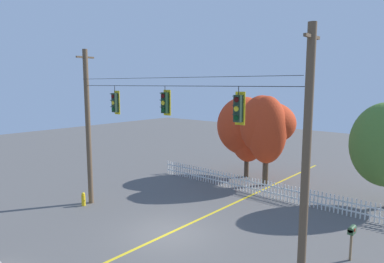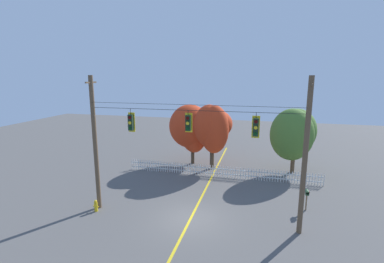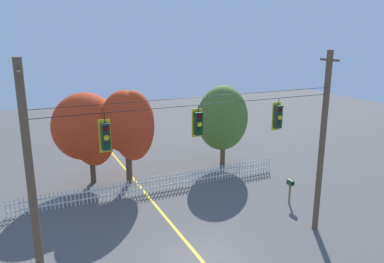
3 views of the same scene
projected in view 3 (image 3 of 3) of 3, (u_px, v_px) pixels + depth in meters
ground at (200, 259)px, 16.76m from camera, size 80.00×80.00×0.00m
lane_centerline_stripe at (200, 259)px, 16.76m from camera, size 0.16×36.00×0.01m
signal_support_span at (201, 161)px, 15.63m from camera, size 13.18×1.10×8.91m
traffic_signal_northbound_secondary at (106, 137)px, 13.72m from camera, size 0.43×0.38×1.49m
traffic_signal_northbound_primary at (198, 123)px, 15.18m from camera, size 0.43×0.38×1.33m
traffic_signal_southbound_primary at (278, 117)px, 16.77m from camera, size 0.43×0.38×1.46m
white_picket_fence at (156, 184)px, 23.78m from camera, size 17.07×0.06×1.02m
autumn_maple_near_fence at (89, 127)px, 24.34m from camera, size 4.60×3.76×6.04m
autumn_maple_mid at (128, 122)px, 24.16m from camera, size 3.68×3.54×6.23m
autumn_oak_far_east at (223, 115)px, 28.03m from camera, size 4.14×4.09×6.00m
roadside_mailbox at (290, 184)px, 22.01m from camera, size 0.25×0.44×1.44m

